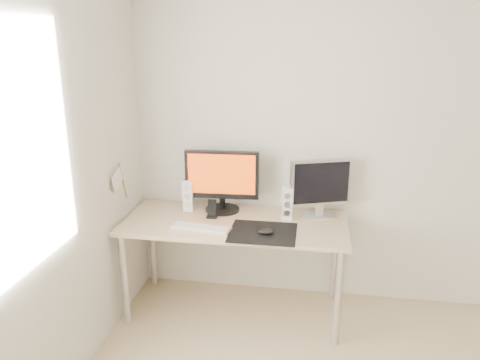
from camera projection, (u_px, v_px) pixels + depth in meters
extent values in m
plane|color=silver|center=(368.00, 143.00, 3.41)|extent=(3.50, 0.00, 3.50)
cube|color=black|center=(263.00, 232.00, 3.15)|extent=(0.45, 0.40, 0.00)
ellipsoid|color=black|center=(265.00, 232.00, 3.12)|extent=(0.11, 0.06, 0.04)
cube|color=#D1B587|center=(235.00, 223.00, 3.36)|extent=(1.60, 0.70, 0.03)
cylinder|color=silver|center=(125.00, 280.00, 3.30)|extent=(0.05, 0.05, 0.70)
cylinder|color=silver|center=(338.00, 298.00, 3.08)|extent=(0.05, 0.05, 0.70)
cylinder|color=silver|center=(152.00, 245.00, 3.85)|extent=(0.05, 0.05, 0.70)
cylinder|color=silver|center=(335.00, 258.00, 3.63)|extent=(0.05, 0.05, 0.70)
cylinder|color=black|center=(222.00, 209.00, 3.55)|extent=(0.27, 0.27, 0.02)
cylinder|color=black|center=(222.00, 201.00, 3.53)|extent=(0.05, 0.05, 0.12)
cube|color=black|center=(222.00, 175.00, 3.46)|extent=(0.55, 0.07, 0.36)
cube|color=orange|center=(221.00, 174.00, 3.44)|extent=(0.50, 0.02, 0.30)
cube|color=silver|center=(319.00, 216.00, 3.43)|extent=(0.26, 0.23, 0.01)
cube|color=silver|center=(319.00, 208.00, 3.42)|extent=(0.06, 0.05, 0.10)
cube|color=#ADACAF|center=(321.00, 182.00, 3.36)|extent=(0.44, 0.19, 0.34)
cube|color=black|center=(322.00, 183.00, 3.34)|extent=(0.39, 0.14, 0.30)
cube|color=white|center=(189.00, 195.00, 3.53)|extent=(0.08, 0.09, 0.24)
cylinder|color=silver|center=(188.00, 205.00, 3.51)|extent=(0.05, 0.01, 0.05)
cylinder|color=#AAAAAC|center=(187.00, 197.00, 3.49)|extent=(0.05, 0.01, 0.05)
cylinder|color=silver|center=(187.00, 188.00, 3.47)|extent=(0.05, 0.01, 0.05)
cube|color=white|center=(288.00, 203.00, 3.37)|extent=(0.08, 0.09, 0.24)
cylinder|color=#B4B3B6|center=(287.00, 213.00, 3.35)|extent=(0.05, 0.01, 0.05)
cylinder|color=#BBBBBE|center=(287.00, 205.00, 3.33)|extent=(0.05, 0.01, 0.05)
cylinder|color=#B3B3B6|center=(287.00, 196.00, 3.31)|extent=(0.05, 0.01, 0.05)
cube|color=#AEAEB0|center=(201.00, 228.00, 3.22)|extent=(0.43, 0.18, 0.01)
cube|color=white|center=(201.00, 227.00, 3.22)|extent=(0.41, 0.17, 0.01)
cube|color=black|center=(212.00, 216.00, 3.42)|extent=(0.08, 0.07, 0.02)
cube|color=black|center=(212.00, 208.00, 3.40)|extent=(0.06, 0.03, 0.12)
cylinder|color=#A57F54|center=(123.00, 181.00, 3.31)|extent=(0.01, 0.10, 0.29)
cube|color=white|center=(118.00, 179.00, 3.21)|extent=(0.00, 0.19, 0.15)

